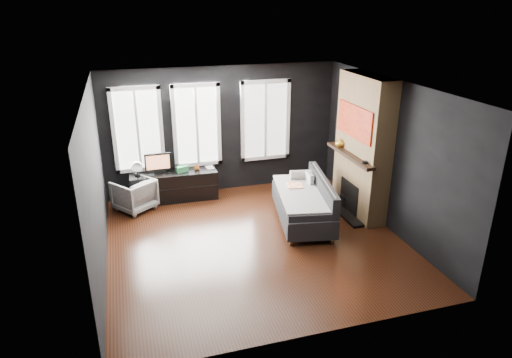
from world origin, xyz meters
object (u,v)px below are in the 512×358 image
object	(u,v)px
armchair	(134,193)
mug	(197,168)
book	(206,163)
monitor	(158,162)
mantel_vase	(340,142)
sofa	(303,200)
media_console	(174,185)

from	to	relation	value
armchair	mug	world-z (taller)	mug
armchair	book	xyz separation A→B (m)	(1.52, 0.31, 0.37)
monitor	mantel_vase	world-z (taller)	mantel_vase
monitor	sofa	bearing A→B (deg)	-35.61
media_console	book	xyz separation A→B (m)	(0.69, 0.01, 0.41)
mug	mantel_vase	bearing A→B (deg)	-23.20
media_console	mantel_vase	xyz separation A→B (m)	(3.17, -1.19, 1.02)
sofa	mug	distance (m)	2.41
book	mantel_vase	world-z (taller)	mantel_vase
armchair	monitor	xyz separation A→B (m)	(0.53, 0.31, 0.50)
sofa	book	xyz separation A→B (m)	(-1.51, 1.73, 0.29)
media_console	book	distance (m)	0.81
media_console	mantel_vase	size ratio (longest dim) A/B	9.28
mug	mantel_vase	world-z (taller)	mantel_vase
armchair	media_console	bearing A→B (deg)	162.42
sofa	armchair	distance (m)	3.35
sofa	mantel_vase	bearing A→B (deg)	39.41
sofa	armchair	size ratio (longest dim) A/B	2.82
monitor	armchair	bearing A→B (deg)	-151.11
media_console	armchair	bearing A→B (deg)	-159.05
book	mantel_vase	xyz separation A→B (m)	(2.48, -1.20, 0.60)
sofa	monitor	distance (m)	3.07
monitor	book	bearing A→B (deg)	-0.94
mug	sofa	bearing A→B (deg)	-44.32
monitor	book	xyz separation A→B (m)	(0.99, 0.00, -0.13)
sofa	mantel_vase	size ratio (longest dim) A/B	10.37
media_console	mug	bearing A→B (deg)	-3.23
armchair	mug	size ratio (longest dim) A/B	6.42
armchair	monitor	size ratio (longest dim) A/B	1.29
armchair	media_console	world-z (taller)	armchair
armchair	monitor	distance (m)	0.79
media_console	book	world-z (taller)	book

